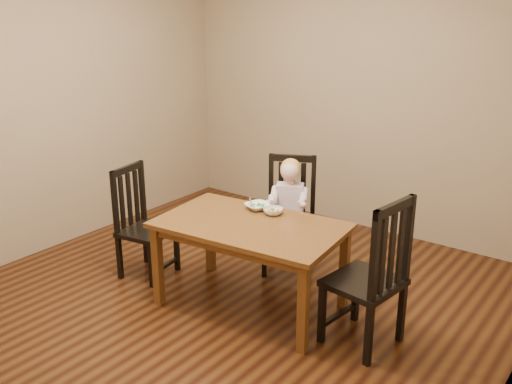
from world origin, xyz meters
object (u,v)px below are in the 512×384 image
Objects in this scene: dining_table at (250,233)px; chair_right at (371,277)px; bowl_veg at (273,211)px; bowl_peas at (257,206)px; chair_child at (290,216)px; chair_left at (142,224)px; toddler at (289,204)px.

dining_table is 0.96m from chair_right.
chair_right reaches higher than bowl_veg.
bowl_peas is 1.23× the size of bowl_veg.
chair_right is at bearing 3.57° from dining_table.
bowl_peas is (-0.00, -0.47, 0.23)m from chair_child.
chair_child is 0.93× the size of chair_right.
bowl_veg is (1.08, 0.36, 0.25)m from chair_left.
chair_right reaches higher than chair_child.
chair_left is 1.25m from toddler.
chair_left reaches higher than toddler.
chair_left is (-1.06, -0.11, -0.15)m from dining_table.
chair_right is at bearing 122.55° from toddler.
bowl_veg is (0.16, -0.49, 0.23)m from chair_child.
bowl_veg is at bearing 99.17° from chair_left.
chair_left is at bearing -157.66° from bowl_peas.
chair_child is (-0.14, 0.74, -0.13)m from dining_table.
bowl_peas is at bearing 60.21° from toddler.
dining_table is at bearing -96.06° from bowl_veg.
toddler is at bearing 86.96° from bowl_peas.
chair_child is 6.55× the size of bowl_veg.
chair_left is at bearing 15.77° from chair_child.
chair_child is 0.56m from bowl_veg.
toddler is (-0.11, 0.69, 0.00)m from dining_table.
chair_right is 1.12m from bowl_peas.
toddler reaches higher than bowl_peas.
toddler is (0.02, -0.04, 0.13)m from chair_child.
chair_child is 1.91× the size of toddler.
toddler is at bearing 121.13° from chair_left.
chair_child is at bearing 90.00° from bowl_peas.
chair_right is (2.01, 0.17, 0.06)m from chair_left.
toddler is (0.94, 0.80, 0.15)m from chair_left.
chair_child is at bearing 123.34° from chair_left.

